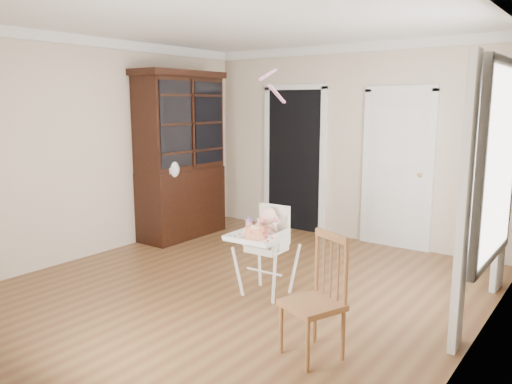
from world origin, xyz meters
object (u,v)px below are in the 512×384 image
Objects in this scene: sippy_cup at (249,225)px; dining_chair at (315,301)px; cake at (254,233)px; china_cabinet at (180,155)px; high_chair at (266,240)px.

dining_chair is (1.17, -0.72, -0.27)m from sippy_cup.
sippy_cup is 0.19× the size of dining_chair.
cake is at bearing -40.76° from sippy_cup.
cake is at bearing -30.47° from china_cabinet.
high_chair is at bearing -26.24° from china_cabinet.
china_cabinet is 3.89m from dining_chair.
high_chair is 2.62m from china_cabinet.
high_chair is 0.27m from cake.
dining_chair is at bearing -30.24° from china_cabinet.
dining_chair reaches higher than cake.
sippy_cup is at bearing -155.33° from high_chair.
dining_chair is (3.30, -1.93, -0.73)m from china_cabinet.
sippy_cup is 2.49m from china_cabinet.
sippy_cup is (-0.15, -0.08, 0.15)m from high_chair.
sippy_cup is at bearing 139.24° from cake.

